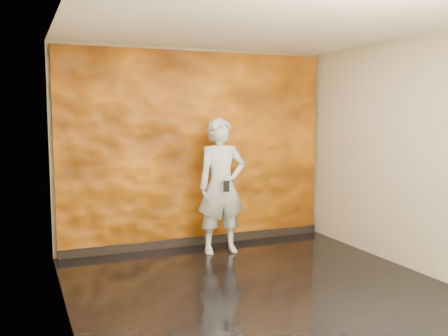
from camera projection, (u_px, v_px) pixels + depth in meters
The scene contains 5 objects.
room at pixel (260, 160), 5.31m from camera, with size 4.02×4.02×2.81m.
feature_wall at pixel (197, 149), 7.10m from camera, with size 3.90×0.06×2.75m, color orange.
baseboard at pixel (199, 240), 7.21m from camera, with size 3.90×0.04×0.12m, color black.
man at pixel (222, 186), 6.74m from camera, with size 0.67×0.44×1.82m, color #ABB3BD.
phone at pixel (226, 186), 6.47m from camera, with size 0.08×0.02×0.15m, color black.
Camera 1 is at (-2.39, -4.73, 1.89)m, focal length 40.00 mm.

